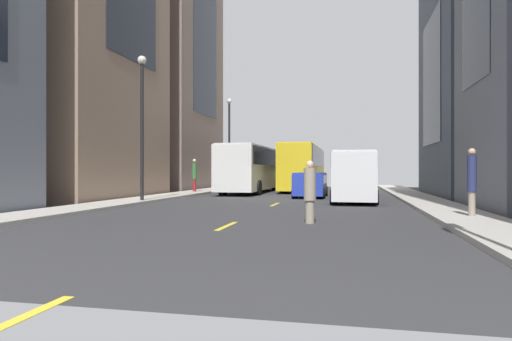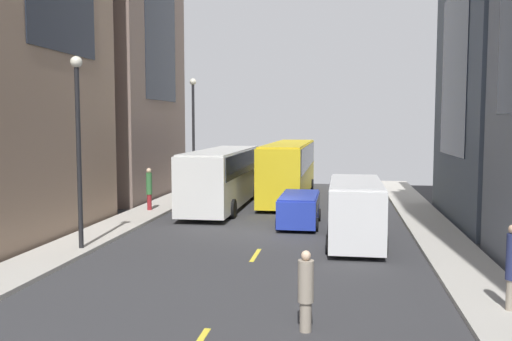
# 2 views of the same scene
# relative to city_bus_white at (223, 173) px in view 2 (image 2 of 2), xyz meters

# --- Properties ---
(ground_plane) EXTENTS (40.68, 40.68, 0.00)m
(ground_plane) POSITION_rel_city_bus_white_xyz_m (3.65, -6.97, -2.01)
(ground_plane) COLOR #333335
(sidewalk_west) EXTENTS (2.18, 44.00, 0.15)m
(sidewalk_west) POSITION_rel_city_bus_white_xyz_m (-3.60, -6.97, -1.93)
(sidewalk_west) COLOR #B2ADA3
(sidewalk_west) RESTS_ON ground
(sidewalk_east) EXTENTS (2.18, 44.00, 0.15)m
(sidewalk_east) POSITION_rel_city_bus_white_xyz_m (10.90, -6.97, -1.93)
(sidewalk_east) COLOR #B2ADA3
(sidewalk_east) RESTS_ON ground
(lane_stripe_2) EXTENTS (0.16, 2.00, 0.01)m
(lane_stripe_2) POSITION_rel_city_bus_white_xyz_m (3.65, -11.17, -2.00)
(lane_stripe_2) COLOR yellow
(lane_stripe_2) RESTS_ON ground
(lane_stripe_3) EXTENTS (0.16, 2.00, 0.01)m
(lane_stripe_3) POSITION_rel_city_bus_white_xyz_m (3.65, -2.77, -2.00)
(lane_stripe_3) COLOR yellow
(lane_stripe_3) RESTS_ON ground
(lane_stripe_4) EXTENTS (0.16, 2.00, 0.01)m
(lane_stripe_4) POSITION_rel_city_bus_white_xyz_m (3.65, 5.63, -2.00)
(lane_stripe_4) COLOR yellow
(lane_stripe_4) RESTS_ON ground
(lane_stripe_5) EXTENTS (0.16, 2.00, 0.01)m
(lane_stripe_5) POSITION_rel_city_bus_white_xyz_m (3.65, 14.03, -2.00)
(lane_stripe_5) COLOR yellow
(lane_stripe_5) RESTS_ON ground
(city_bus_white) EXTENTS (2.80, 11.42, 3.35)m
(city_bus_white) POSITION_rel_city_bus_white_xyz_m (0.00, 0.00, 0.00)
(city_bus_white) COLOR silver
(city_bus_white) RESTS_ON ground
(streetcar_yellow) EXTENTS (2.70, 14.33, 3.59)m
(streetcar_yellow) POSITION_rel_city_bus_white_xyz_m (3.39, 5.06, 0.12)
(streetcar_yellow) COLOR yellow
(streetcar_yellow) RESTS_ON ground
(delivery_van_white) EXTENTS (2.25, 5.97, 2.58)m
(delivery_van_white) POSITION_rel_city_bus_white_xyz_m (7.35, -8.66, -0.49)
(delivery_van_white) COLOR white
(delivery_van_white) RESTS_ON ground
(car_blue_0) EXTENTS (1.93, 4.27, 1.50)m
(car_blue_0) POSITION_rel_city_bus_white_xyz_m (4.79, -4.96, -1.12)
(car_blue_0) COLOR #2338AD
(car_blue_0) RESTS_ON ground
(pedestrian_crossing_near) EXTENTS (0.29, 0.29, 2.20)m
(pedestrian_crossing_near) POSITION_rel_city_bus_white_xyz_m (11.03, -16.53, -0.66)
(pedestrian_crossing_near) COLOR gray
(pedestrian_crossing_near) RESTS_ON ground
(pedestrian_waiting_curb) EXTENTS (0.32, 0.32, 2.30)m
(pedestrian_waiting_curb) POSITION_rel_city_bus_white_xyz_m (-3.59, -2.42, -0.61)
(pedestrian_waiting_curb) COLOR maroon
(pedestrian_waiting_curb) RESTS_ON ground
(pedestrian_crossing_mid) EXTENTS (0.37, 0.37, 1.94)m
(pedestrian_crossing_mid) POSITION_rel_city_bus_white_xyz_m (5.96, -18.37, -0.99)
(pedestrian_crossing_mid) COLOR gray
(pedestrian_crossing_mid) RESTS_ON ground
(streetlamp_near) EXTENTS (0.44, 0.44, 7.67)m
(streetlamp_near) POSITION_rel_city_bus_white_xyz_m (-3.01, 4.66, 2.79)
(streetlamp_near) COLOR black
(streetlamp_near) RESTS_ON ground
(streetlamp_far) EXTENTS (0.44, 0.44, 7.21)m
(streetlamp_far) POSITION_rel_city_bus_white_xyz_m (-3.01, -11.61, 2.55)
(streetlamp_far) COLOR black
(streetlamp_far) RESTS_ON ground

